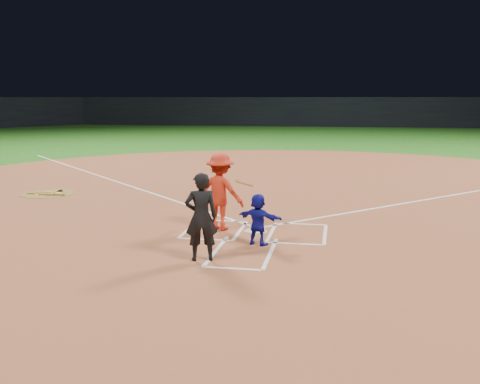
% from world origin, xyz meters
% --- Properties ---
extents(ground, '(120.00, 120.00, 0.00)m').
position_xyz_m(ground, '(0.00, 0.00, 0.00)').
color(ground, '#1D5A16').
rests_on(ground, ground).
extents(home_plate_dirt, '(28.00, 28.00, 0.01)m').
position_xyz_m(home_plate_dirt, '(0.00, 6.00, 0.01)').
color(home_plate_dirt, brown).
rests_on(home_plate_dirt, ground).
extents(stadium_wall_far, '(80.00, 1.20, 3.20)m').
position_xyz_m(stadium_wall_far, '(0.00, 48.00, 1.60)').
color(stadium_wall_far, black).
rests_on(stadium_wall_far, ground).
extents(home_plate, '(0.60, 0.60, 0.02)m').
position_xyz_m(home_plate, '(0.00, 0.00, 0.02)').
color(home_plate, silver).
rests_on(home_plate, home_plate_dirt).
extents(on_deck_circle, '(1.70, 1.70, 0.01)m').
position_xyz_m(on_deck_circle, '(-7.38, 3.72, 0.02)').
color(on_deck_circle, brown).
rests_on(on_deck_circle, home_plate_dirt).
extents(on_deck_logo, '(0.80, 0.80, 0.00)m').
position_xyz_m(on_deck_logo, '(-7.38, 3.72, 0.02)').
color(on_deck_logo, yellow).
rests_on(on_deck_logo, on_deck_circle).
extents(on_deck_bat_a, '(0.21, 0.84, 0.06)m').
position_xyz_m(on_deck_bat_a, '(-7.23, 3.97, 0.05)').
color(on_deck_bat_a, '#A3713B').
rests_on(on_deck_bat_a, on_deck_circle).
extents(on_deck_bat_b, '(0.81, 0.36, 0.06)m').
position_xyz_m(on_deck_bat_b, '(-7.58, 3.62, 0.05)').
color(on_deck_bat_b, olive).
rests_on(on_deck_bat_b, on_deck_circle).
extents(on_deck_bat_c, '(0.84, 0.20, 0.06)m').
position_xyz_m(on_deck_bat_c, '(-7.08, 3.42, 0.05)').
color(on_deck_bat_c, olive).
rests_on(on_deck_bat_c, on_deck_circle).
extents(bat_weight_donut, '(0.19, 0.19, 0.05)m').
position_xyz_m(bat_weight_donut, '(-7.18, 4.12, 0.05)').
color(bat_weight_donut, black).
rests_on(bat_weight_donut, on_deck_circle).
extents(catcher, '(1.06, 0.66, 1.09)m').
position_xyz_m(catcher, '(0.22, -1.12, 0.56)').
color(catcher, '#121395').
rests_on(catcher, home_plate_dirt).
extents(umpire, '(0.71, 0.58, 1.69)m').
position_xyz_m(umpire, '(-0.68, -2.40, 0.86)').
color(umpire, black).
rests_on(umpire, home_plate_dirt).
extents(chalk_markings, '(28.35, 17.32, 0.01)m').
position_xyz_m(chalk_markings, '(0.00, 5.29, 0.01)').
color(chalk_markings, white).
rests_on(chalk_markings, home_plate_dirt).
extents(batter_at_plate, '(1.39, 1.04, 1.79)m').
position_xyz_m(batter_at_plate, '(-0.85, 0.05, 0.91)').
color(batter_at_plate, red).
rests_on(batter_at_plate, home_plate_dirt).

